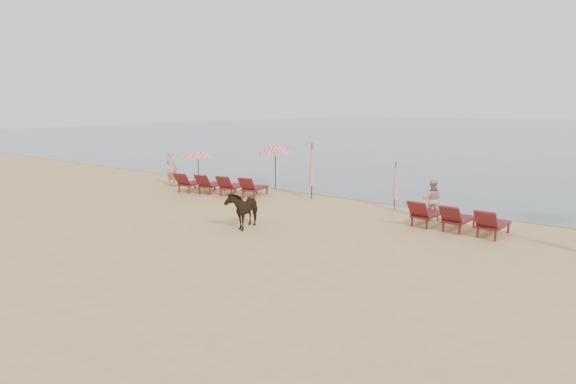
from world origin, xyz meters
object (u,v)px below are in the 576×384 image
object	(u,v)px
beachgoer_right_a	(432,200)
umbrella_open_left_a	(198,153)
lounger_cluster_left	(220,185)
lounger_cluster_right	(457,218)
umbrella_open_left_b	(275,148)
umbrella_closed_left	(395,180)
cow	(243,209)
umbrella_closed_right	(312,165)
beachgoer_left	(172,168)

from	to	relation	value
beachgoer_right_a	umbrella_open_left_a	bearing A→B (deg)	-13.39
lounger_cluster_left	lounger_cluster_right	distance (m)	11.16
umbrella_open_left_b	umbrella_closed_left	size ratio (longest dim) A/B	1.21
umbrella_open_left_a	umbrella_closed_left	bearing A→B (deg)	-6.91
cow	umbrella_open_left_a	bearing A→B (deg)	131.73
umbrella_closed_right	beachgoer_left	xyz separation A→B (m)	(-7.82, -1.46, -0.62)
umbrella_closed_left	umbrella_closed_right	distance (m)	4.01
lounger_cluster_left	lounger_cluster_right	bearing A→B (deg)	-13.60
umbrella_open_left_b	beachgoer_right_a	size ratio (longest dim) A/B	1.59
umbrella_open_left_b	umbrella_closed_left	distance (m)	6.99
lounger_cluster_left	umbrella_open_left_b	xyz separation A→B (m)	(1.23, 2.68, 1.59)
cow	beachgoer_left	distance (m)	9.75
lounger_cluster_left	cow	xyz separation A→B (m)	(5.09, -3.98, 0.19)
lounger_cluster_left	beachgoer_left	distance (m)	3.74
lounger_cluster_left	umbrella_open_left_a	bearing A→B (deg)	164.01
umbrella_open_left_a	cow	distance (m)	7.85
lounger_cluster_left	beachgoer_right_a	distance (m)	9.93
lounger_cluster_left	cow	bearing A→B (deg)	-51.30
umbrella_closed_right	cow	xyz separation A→B (m)	(0.98, -5.65, -0.90)
lounger_cluster_left	lounger_cluster_right	world-z (taller)	lounger_cluster_left
umbrella_closed_left	umbrella_closed_right	bearing A→B (deg)	-179.35
umbrella_closed_right	beachgoer_left	bearing A→B (deg)	-169.40
lounger_cluster_left	lounger_cluster_right	size ratio (longest dim) A/B	1.47
umbrella_open_left_b	umbrella_open_left_a	bearing A→B (deg)	-115.41
lounger_cluster_left	beachgoer_left	world-z (taller)	beachgoer_left
umbrella_open_left_a	beachgoer_left	bearing A→B (deg)	159.82
cow	beachgoer_right_a	xyz separation A→B (m)	(4.78, 5.04, 0.10)
umbrella_closed_left	cow	distance (m)	6.47
lounger_cluster_right	umbrella_closed_right	bearing A→B (deg)	170.21
lounger_cluster_left	umbrella_closed_right	distance (m)	4.57
lounger_cluster_right	beachgoer_left	distance (m)	14.88
umbrella_open_left_b	beachgoer_right_a	distance (m)	8.89
beachgoer_left	beachgoer_right_a	world-z (taller)	beachgoer_left
lounger_cluster_left	umbrella_open_left_a	distance (m)	2.07
cow	beachgoer_right_a	size ratio (longest dim) A/B	1.03
umbrella_open_left_b	beachgoer_left	bearing A→B (deg)	-132.19
umbrella_closed_left	beachgoer_right_a	bearing A→B (deg)	-20.48
beachgoer_left	beachgoer_right_a	xyz separation A→B (m)	(13.58, 0.85, -0.18)
umbrella_open_left_b	lounger_cluster_right	bearing A→B (deg)	5.79
lounger_cluster_right	beachgoer_left	size ratio (longest dim) A/B	1.64
cow	lounger_cluster_right	bearing A→B (deg)	16.06
umbrella_closed_left	beachgoer_right_a	xyz separation A→B (m)	(1.77, -0.66, -0.46)
lounger_cluster_right	cow	xyz separation A→B (m)	(-6.07, -3.92, 0.20)
umbrella_open_left_b	beachgoer_left	xyz separation A→B (m)	(-4.94, -2.47, -1.12)
lounger_cluster_left	beachgoer_right_a	bearing A→B (deg)	-7.17
lounger_cluster_right	umbrella_closed_right	distance (m)	7.34
umbrella_open_left_a	beachgoer_left	distance (m)	2.37
lounger_cluster_right	beachgoer_right_a	distance (m)	1.73
lounger_cluster_right	cow	world-z (taller)	cow
umbrella_closed_right	cow	bearing A→B (deg)	-80.14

